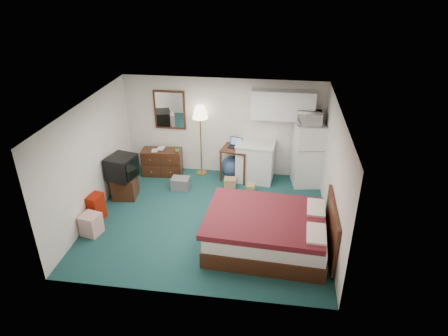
# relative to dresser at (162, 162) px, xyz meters

# --- Properties ---
(floor) EXTENTS (5.00, 4.50, 0.01)m
(floor) POSITION_rel_dresser_xyz_m (1.54, -1.87, -0.34)
(floor) COLOR #103B3E
(floor) RESTS_ON ground
(ceiling) EXTENTS (5.00, 4.50, 0.01)m
(ceiling) POSITION_rel_dresser_xyz_m (1.54, -1.87, 2.16)
(ceiling) COLOR #F1E3CC
(ceiling) RESTS_ON walls
(walls) EXTENTS (5.01, 4.51, 2.50)m
(walls) POSITION_rel_dresser_xyz_m (1.54, -1.87, 0.91)
(walls) COLOR #F1E3CC
(walls) RESTS_ON floor
(mirror) EXTENTS (0.80, 0.06, 1.00)m
(mirror) POSITION_rel_dresser_xyz_m (0.19, 0.35, 1.31)
(mirror) COLOR white
(mirror) RESTS_ON walls
(upper_cabinets) EXTENTS (1.50, 0.35, 0.70)m
(upper_cabinets) POSITION_rel_dresser_xyz_m (2.99, 0.20, 1.61)
(upper_cabinets) COLOR silver
(upper_cabinets) RESTS_ON walls
(headboard) EXTENTS (0.06, 1.56, 1.00)m
(headboard) POSITION_rel_dresser_xyz_m (4.00, -2.67, 0.21)
(headboard) COLOR black
(headboard) RESTS_ON walls
(dresser) EXTENTS (1.04, 0.53, 0.69)m
(dresser) POSITION_rel_dresser_xyz_m (0.00, 0.00, 0.00)
(dresser) COLOR black
(dresser) RESTS_ON floor
(floor_lamp) EXTENTS (0.47, 0.47, 1.85)m
(floor_lamp) POSITION_rel_dresser_xyz_m (1.00, 0.18, 0.58)
(floor_lamp) COLOR gold
(floor_lamp) RESTS_ON floor
(desk) EXTENTS (0.79, 0.79, 0.85)m
(desk) POSITION_rel_dresser_xyz_m (1.92, 0.06, 0.08)
(desk) COLOR black
(desk) RESTS_ON floor
(exercise_ball) EXTENTS (0.71, 0.71, 0.57)m
(exercise_ball) POSITION_rel_dresser_xyz_m (1.80, 0.08, -0.06)
(exercise_ball) COLOR navy
(exercise_ball) RESTS_ON floor
(kitchen_counter) EXTENTS (0.95, 0.75, 0.97)m
(kitchen_counter) POSITION_rel_dresser_xyz_m (2.40, 0.04, 0.14)
(kitchen_counter) COLOR silver
(kitchen_counter) RESTS_ON floor
(fridge) EXTENTS (0.75, 0.75, 1.58)m
(fridge) POSITION_rel_dresser_xyz_m (3.67, 0.01, 0.45)
(fridge) COLOR white
(fridge) RESTS_ON floor
(bed) EXTENTS (2.32, 1.86, 0.71)m
(bed) POSITION_rel_dresser_xyz_m (2.82, -2.67, 0.01)
(bed) COLOR #420E11
(bed) RESTS_ON floor
(tv_stand) EXTENTS (0.58, 0.62, 0.52)m
(tv_stand) POSITION_rel_dresser_xyz_m (-0.56, -1.22, -0.08)
(tv_stand) COLOR black
(tv_stand) RESTS_ON floor
(suitcase) EXTENTS (0.30, 0.41, 0.61)m
(suitcase) POSITION_rel_dresser_xyz_m (-0.81, -2.25, -0.04)
(suitcase) COLOR maroon
(suitcase) RESTS_ON floor
(retail_box) EXTENTS (0.43, 0.43, 0.44)m
(retail_box) POSITION_rel_dresser_xyz_m (-0.72, -2.73, -0.12)
(retail_box) COLOR white
(retail_box) RESTS_ON floor
(file_bin) EXTENTS (0.42, 0.32, 0.30)m
(file_bin) POSITION_rel_dresser_xyz_m (0.64, -0.70, -0.19)
(file_bin) COLOR slate
(file_bin) RESTS_ON floor
(cardboard_box_a) EXTENTS (0.30, 0.26, 0.24)m
(cardboard_box_a) POSITION_rel_dresser_xyz_m (1.83, -0.45, -0.22)
(cardboard_box_a) COLOR #927C59
(cardboard_box_a) RESTS_ON floor
(cardboard_box_b) EXTENTS (0.23, 0.26, 0.24)m
(cardboard_box_b) POSITION_rel_dresser_xyz_m (2.36, -0.68, -0.22)
(cardboard_box_b) COLOR #927C59
(cardboard_box_b) RESTS_ON floor
(laptop) EXTENTS (0.38, 0.33, 0.22)m
(laptop) POSITION_rel_dresser_xyz_m (1.88, 0.06, 0.62)
(laptop) COLOR black
(laptop) RESTS_ON desk
(crt_tv) EXTENTS (0.70, 0.74, 0.53)m
(crt_tv) POSITION_rel_dresser_xyz_m (-0.57, -1.25, 0.44)
(crt_tv) COLOR black
(crt_tv) RESTS_ON tv_stand
(microwave) EXTENTS (0.58, 0.34, 0.39)m
(microwave) POSITION_rel_dresser_xyz_m (3.62, -0.03, 1.43)
(microwave) COLOR white
(microwave) RESTS_ON fridge
(book_a) EXTENTS (0.15, 0.05, 0.21)m
(book_a) POSITION_rel_dresser_xyz_m (-0.23, -0.09, 0.45)
(book_a) COLOR #927C59
(book_a) RESTS_ON dresser
(book_b) EXTENTS (0.18, 0.04, 0.24)m
(book_b) POSITION_rel_dresser_xyz_m (-0.12, 0.07, 0.46)
(book_b) COLOR #927C59
(book_b) RESTS_ON dresser
(mug) EXTENTS (0.12, 0.10, 0.11)m
(mug) POSITION_rel_dresser_xyz_m (0.43, -0.06, 0.40)
(mug) COLOR #488F38
(mug) RESTS_ON dresser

